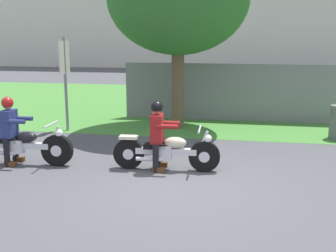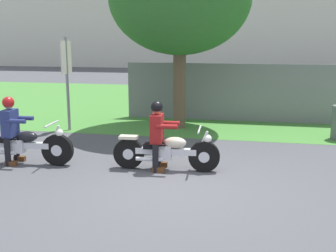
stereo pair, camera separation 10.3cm
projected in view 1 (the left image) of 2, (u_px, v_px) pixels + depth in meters
ground at (177, 186)px, 7.41m from camera, size 120.00×120.00×0.00m
grass_verge at (217, 104)px, 16.65m from camera, size 60.00×12.00×0.01m
motorcycle_lead at (166, 151)px, 8.26m from camera, size 2.12×0.66×0.86m
rider_lead at (158, 130)px, 8.19m from camera, size 0.56×0.48×1.39m
motorcycle_follow at (19, 146)px, 8.63m from camera, size 2.30×0.66×0.88m
rider_follow at (10, 125)px, 8.57m from camera, size 0.56×0.48×1.41m
sign_banner at (65, 69)px, 11.54m from camera, size 0.08×0.60×2.60m
fence_segment at (234, 92)px, 13.12m from camera, size 7.00×0.06×1.80m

